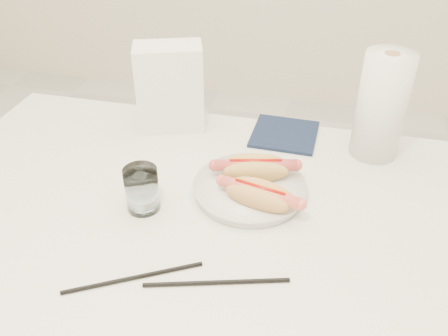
% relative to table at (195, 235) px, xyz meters
% --- Properties ---
extents(table, '(1.20, 0.80, 0.75)m').
position_rel_table_xyz_m(table, '(0.00, 0.00, 0.00)').
color(table, silver).
rests_on(table, ground).
extents(plate, '(0.29, 0.29, 0.02)m').
position_rel_table_xyz_m(plate, '(0.10, 0.09, 0.07)').
color(plate, silver).
rests_on(plate, table).
extents(hotdog_left, '(0.17, 0.10, 0.05)m').
position_rel_table_xyz_m(hotdog_left, '(0.10, 0.12, 0.10)').
color(hotdog_left, tan).
rests_on(hotdog_left, plate).
extents(hotdog_right, '(0.17, 0.09, 0.05)m').
position_rel_table_xyz_m(hotdog_right, '(0.13, 0.04, 0.10)').
color(hotdog_right, tan).
rests_on(hotdog_right, plate).
extents(water_glass, '(0.07, 0.07, 0.09)m').
position_rel_table_xyz_m(water_glass, '(-0.10, -0.01, 0.11)').
color(water_glass, silver).
rests_on(water_glass, table).
extents(chopstick_near, '(0.21, 0.12, 0.01)m').
position_rel_table_xyz_m(chopstick_near, '(-0.05, -0.19, 0.06)').
color(chopstick_near, black).
rests_on(chopstick_near, table).
extents(chopstick_far, '(0.24, 0.08, 0.01)m').
position_rel_table_xyz_m(chopstick_far, '(0.09, -0.17, 0.06)').
color(chopstick_far, black).
rests_on(chopstick_far, table).
extents(napkin_box, '(0.18, 0.14, 0.21)m').
position_rel_table_xyz_m(napkin_box, '(-0.15, 0.32, 0.17)').
color(napkin_box, white).
rests_on(napkin_box, table).
extents(navy_napkin, '(0.16, 0.16, 0.01)m').
position_rel_table_xyz_m(navy_napkin, '(0.14, 0.33, 0.06)').
color(navy_napkin, '#101932').
rests_on(navy_napkin, table).
extents(paper_towel_roll, '(0.11, 0.11, 0.24)m').
position_rel_table_xyz_m(paper_towel_roll, '(0.35, 0.31, 0.18)').
color(paper_towel_roll, white).
rests_on(paper_towel_roll, table).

